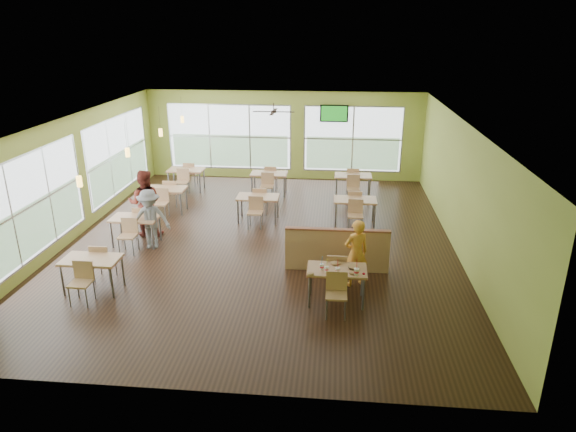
% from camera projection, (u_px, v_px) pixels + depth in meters
% --- Properties ---
extents(room, '(12.00, 12.04, 3.20)m').
position_uv_depth(room, '(260.00, 183.00, 13.07)').
color(room, black).
rests_on(room, ground).
extents(window_bays, '(9.24, 10.24, 2.38)m').
position_uv_depth(window_bays, '(191.00, 157.00, 16.22)').
color(window_bays, white).
rests_on(window_bays, room).
extents(main_table, '(1.22, 1.52, 0.87)m').
position_uv_depth(main_table, '(337.00, 274.00, 10.44)').
color(main_table, tan).
rests_on(main_table, floor).
extents(half_wall_divider, '(2.40, 0.14, 1.04)m').
position_uv_depth(half_wall_divider, '(337.00, 250.00, 11.83)').
color(half_wall_divider, tan).
rests_on(half_wall_divider, floor).
extents(dining_tables, '(6.92, 8.72, 0.87)m').
position_uv_depth(dining_tables, '(234.00, 197.00, 15.10)').
color(dining_tables, tan).
rests_on(dining_tables, floor).
extents(pendant_lights, '(0.11, 7.31, 0.86)m').
position_uv_depth(pendant_lights, '(144.00, 142.00, 13.69)').
color(pendant_lights, '#2D2119').
rests_on(pendant_lights, ceiling).
extents(ceiling_fan, '(1.25, 1.25, 0.29)m').
position_uv_depth(ceiling_fan, '(274.00, 112.00, 15.40)').
color(ceiling_fan, '#2D2119').
rests_on(ceiling_fan, ceiling).
extents(tv_backwall, '(1.00, 0.07, 0.60)m').
position_uv_depth(tv_backwall, '(334.00, 113.00, 18.12)').
color(tv_backwall, black).
rests_on(tv_backwall, wall_back).
extents(man_plaid, '(0.66, 0.56, 1.53)m').
position_uv_depth(man_plaid, '(356.00, 253.00, 11.08)').
color(man_plaid, orange).
rests_on(man_plaid, floor).
extents(patron_maroon, '(0.97, 0.80, 1.82)m').
position_uv_depth(patron_maroon, '(145.00, 203.00, 13.74)').
color(patron_maroon, maroon).
rests_on(patron_maroon, floor).
extents(patron_grey, '(1.07, 0.70, 1.56)m').
position_uv_depth(patron_grey, '(150.00, 219.00, 12.98)').
color(patron_grey, slate).
rests_on(patron_grey, floor).
extents(cup_blue, '(0.09, 0.09, 0.32)m').
position_uv_depth(cup_blue, '(322.00, 267.00, 10.35)').
color(cup_blue, white).
rests_on(cup_blue, main_table).
extents(cup_yellow, '(0.09, 0.09, 0.32)m').
position_uv_depth(cup_yellow, '(327.00, 269.00, 10.24)').
color(cup_yellow, white).
rests_on(cup_yellow, main_table).
extents(cup_red_near, '(0.10, 0.10, 0.36)m').
position_uv_depth(cup_red_near, '(338.00, 270.00, 10.17)').
color(cup_red_near, white).
rests_on(cup_red_near, main_table).
extents(cup_red_far, '(0.11, 0.11, 0.38)m').
position_uv_depth(cup_red_far, '(356.00, 272.00, 10.11)').
color(cup_red_far, white).
rests_on(cup_red_far, main_table).
extents(food_basket, '(0.23, 0.23, 0.05)m').
position_uv_depth(food_basket, '(353.00, 267.00, 10.40)').
color(food_basket, black).
rests_on(food_basket, main_table).
extents(ketchup_cup, '(0.06, 0.06, 0.02)m').
position_uv_depth(ketchup_cup, '(364.00, 274.00, 10.17)').
color(ketchup_cup, '#990212').
rests_on(ketchup_cup, main_table).
extents(wrapper_left, '(0.16, 0.14, 0.04)m').
position_uv_depth(wrapper_left, '(310.00, 274.00, 10.16)').
color(wrapper_left, '#AB7D52').
rests_on(wrapper_left, main_table).
extents(wrapper_mid, '(0.23, 0.21, 0.05)m').
position_uv_depth(wrapper_mid, '(335.00, 263.00, 10.59)').
color(wrapper_mid, '#AB7D52').
rests_on(wrapper_mid, main_table).
extents(wrapper_right, '(0.19, 0.18, 0.04)m').
position_uv_depth(wrapper_right, '(353.00, 273.00, 10.19)').
color(wrapper_right, '#AB7D52').
rests_on(wrapper_right, main_table).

